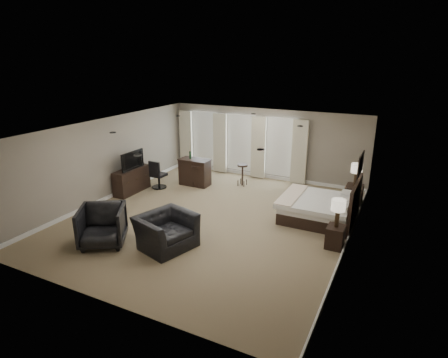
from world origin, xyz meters
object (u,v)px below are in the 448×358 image
at_px(bed, 314,198).
at_px(tv, 131,167).
at_px(lamp_near, 338,213).
at_px(bar_stool_left, 197,176).
at_px(nightstand_near, 335,237).
at_px(bar_counter, 195,172).
at_px(bar_stool_right, 242,175).
at_px(desk_chair, 159,174).
at_px(armchair_near, 166,226).
at_px(lamp_far, 356,175).
at_px(dresser, 132,180).
at_px(nightstand_far, 354,196).
at_px(armchair_far, 102,224).

relative_size(bed, tv, 1.87).
xyz_separation_m(lamp_near, bar_stool_left, (-5.19, 2.27, -0.49)).
distance_m(nightstand_near, bar_counter, 5.91).
bearing_deg(nightstand_near, bar_stool_right, 140.75).
height_order(lamp_near, bar_stool_left, lamp_near).
bearing_deg(bar_counter, lamp_near, -24.35).
xyz_separation_m(tv, desk_chair, (0.57, 0.75, -0.39)).
bearing_deg(bed, lamp_near, -58.46).
xyz_separation_m(lamp_near, armchair_near, (-3.66, -1.82, -0.33)).
height_order(bed, tv, bed).
relative_size(lamp_near, bar_stool_right, 0.88).
relative_size(nightstand_near, bar_stool_right, 0.69).
xyz_separation_m(lamp_near, tv, (-6.92, 0.85, 0.01)).
relative_size(tv, bar_counter, 0.96).
relative_size(armchair_near, bar_counter, 1.16).
bearing_deg(lamp_far, tv, -163.46).
xyz_separation_m(lamp_near, dresser, (-6.92, 0.85, -0.47)).
bearing_deg(dresser, tv, 0.00).
xyz_separation_m(tv, bar_counter, (1.54, 1.59, -0.42)).
relative_size(bar_stool_right, desk_chair, 0.78).
xyz_separation_m(bed, nightstand_near, (0.89, -1.45, -0.36)).
distance_m(armchair_near, bar_counter, 4.59).
height_order(bed, bar_stool_left, bed).
bearing_deg(lamp_near, tv, 173.04).
relative_size(nightstand_far, tv, 0.63).
height_order(armchair_near, bar_stool_left, armchair_near).
xyz_separation_m(dresser, tv, (0.00, 0.00, 0.48)).
distance_m(lamp_near, bar_counter, 5.92).
xyz_separation_m(nightstand_far, bar_stool_left, (-5.19, -0.63, 0.07)).
height_order(nightstand_far, lamp_far, lamp_far).
bearing_deg(nightstand_near, bar_counter, 155.65).
bearing_deg(armchair_far, desk_chair, 74.91).
bearing_deg(desk_chair, bar_stool_right, -145.56).
relative_size(nightstand_near, armchair_near, 0.42).
bearing_deg(lamp_far, dresser, -163.46).
bearing_deg(armchair_far, nightstand_far, 13.86).
bearing_deg(dresser, bed, 5.73).
distance_m(armchair_far, desk_chair, 4.17).
height_order(nightstand_near, armchair_near, armchair_near).
relative_size(lamp_far, bar_stool_left, 0.87).
distance_m(nightstand_far, bar_counter, 5.40).
height_order(bed, desk_chair, bed).
relative_size(tv, bar_stool_left, 1.33).
bearing_deg(lamp_near, desk_chair, 165.88).
distance_m(lamp_near, armchair_near, 4.10).
relative_size(tv, armchair_far, 0.98).
distance_m(nightstand_far, bar_stool_left, 5.23).
distance_m(bed, bar_stool_left, 4.38).
distance_m(dresser, tv, 0.48).
bearing_deg(nightstand_near, lamp_far, 90.00).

